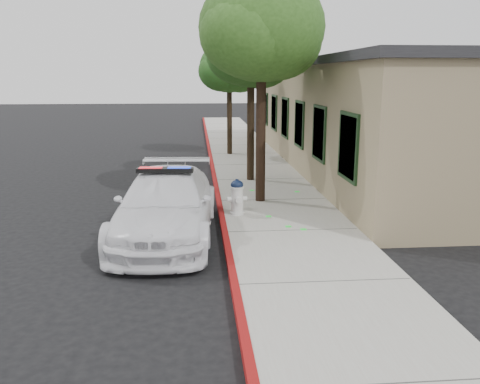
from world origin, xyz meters
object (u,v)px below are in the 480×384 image
Objects in this scene: street_tree_mid at (251,53)px; police_car at (166,205)px; fire_hydrant at (237,197)px; clapboard_building at (375,115)px; street_tree_near at (262,33)px; street_tree_far at (230,70)px.

police_car is at bearing -113.89° from street_tree_mid.
street_tree_mid is at bearing 73.11° from fire_hydrant.
clapboard_building reaches higher than police_car.
clapboard_building is 3.88× the size of police_car.
street_tree_near is (-5.44, -6.08, 2.65)m from clapboard_building.
police_car is 1.07× the size of street_tree_far.
street_tree_mid reaches higher than clapboard_building.
street_tree_near is 9.06m from street_tree_far.
street_tree_mid reaches higher than police_car.
clapboard_building is at bearing 48.20° from street_tree_near.
street_tree_mid is (-5.40, -3.01, 2.26)m from clapboard_building.
clapboard_building is 4.15× the size of street_tree_far.
police_car reaches higher than fire_hydrant.
street_tree_far is at bearing 152.79° from clapboard_building.
clapboard_building is 3.37× the size of street_tree_near.
street_tree_near reaches higher than street_tree_mid.
street_tree_near reaches higher than clapboard_building.
street_tree_near is at bearing 50.90° from police_car.
clapboard_building reaches higher than fire_hydrant.
street_tree_near is at bearing 54.20° from fire_hydrant.
fire_hydrant is 4.47m from street_tree_near.
police_car is 7.29m from street_tree_mid.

